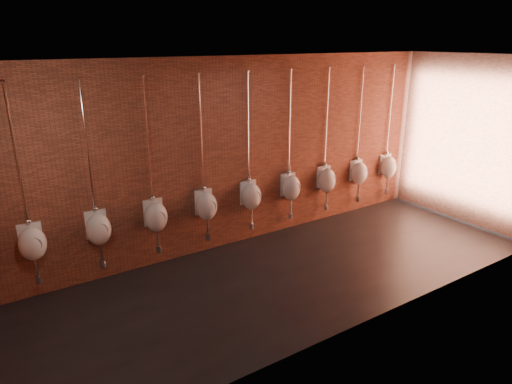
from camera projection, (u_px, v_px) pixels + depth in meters
ground at (289, 275)px, 7.00m from camera, size 8.50×8.50×0.00m
room_shell at (292, 147)px, 6.35m from camera, size 8.54×3.04×3.22m
urinal_0 at (32, 242)px, 6.10m from camera, size 0.39×0.34×2.71m
urinal_1 at (98, 228)px, 6.55m from camera, size 0.39×0.34×2.71m
urinal_2 at (156, 216)px, 7.01m from camera, size 0.39×0.34×2.71m
urinal_3 at (206, 205)px, 7.46m from camera, size 0.39×0.34×2.71m
urinal_4 at (251, 195)px, 7.91m from camera, size 0.39×0.34×2.71m
urinal_5 at (291, 187)px, 8.37m from camera, size 0.39×0.34×2.71m
urinal_6 at (327, 179)px, 8.82m from camera, size 0.39×0.34×2.71m
urinal_7 at (359, 172)px, 9.27m from camera, size 0.39×0.34×2.71m
urinal_8 at (388, 166)px, 9.73m from camera, size 0.39×0.34×2.71m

